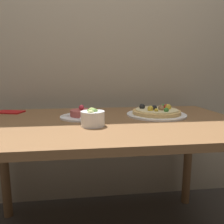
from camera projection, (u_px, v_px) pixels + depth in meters
back_wall at (98, 32)px, 1.59m from camera, size 8.00×0.05×2.60m
dining_table at (105, 137)px, 1.17m from camera, size 1.45×0.85×0.76m
pizza_plate at (156, 112)px, 1.28m from camera, size 0.35×0.35×0.07m
tartare_plate at (82, 115)px, 1.22m from camera, size 0.24×0.24×0.07m
small_bowl at (93, 117)px, 1.03m from camera, size 0.11×0.11×0.09m
napkin at (10, 112)px, 1.37m from camera, size 0.19×0.14×0.01m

